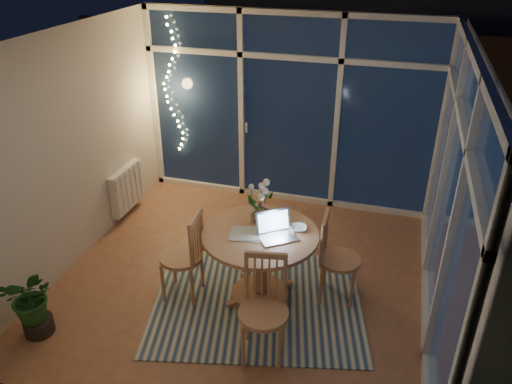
# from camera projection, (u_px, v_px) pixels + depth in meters

# --- Properties ---
(floor) EXTENTS (4.00, 4.00, 0.00)m
(floor) POSITION_uv_depth(u_px,v_px,m) (245.00, 278.00, 5.59)
(floor) COLOR brown
(floor) RESTS_ON ground
(ceiling) EXTENTS (4.00, 4.00, 0.00)m
(ceiling) POSITION_uv_depth(u_px,v_px,m) (242.00, 40.00, 4.38)
(ceiling) COLOR white
(ceiling) RESTS_ON wall_back
(wall_back) EXTENTS (4.00, 0.04, 2.60)m
(wall_back) POSITION_uv_depth(u_px,v_px,m) (289.00, 111.00, 6.68)
(wall_back) COLOR beige
(wall_back) RESTS_ON floor
(wall_front) EXTENTS (4.00, 0.04, 2.60)m
(wall_front) POSITION_uv_depth(u_px,v_px,m) (151.00, 300.00, 3.29)
(wall_front) COLOR beige
(wall_front) RESTS_ON floor
(wall_left) EXTENTS (0.04, 4.00, 2.60)m
(wall_left) POSITION_uv_depth(u_px,v_px,m) (71.00, 151.00, 5.49)
(wall_left) COLOR beige
(wall_left) RESTS_ON floor
(wall_right) EXTENTS (0.04, 4.00, 2.60)m
(wall_right) POSITION_uv_depth(u_px,v_px,m) (455.00, 201.00, 4.48)
(wall_right) COLOR beige
(wall_right) RESTS_ON floor
(window_wall_back) EXTENTS (4.00, 0.10, 2.60)m
(window_wall_back) POSITION_uv_depth(u_px,v_px,m) (289.00, 112.00, 6.64)
(window_wall_back) COLOR white
(window_wall_back) RESTS_ON floor
(window_wall_right) EXTENTS (0.10, 4.00, 2.60)m
(window_wall_right) POSITION_uv_depth(u_px,v_px,m) (451.00, 200.00, 4.49)
(window_wall_right) COLOR white
(window_wall_right) RESTS_ON floor
(radiator) EXTENTS (0.10, 0.70, 0.58)m
(radiator) POSITION_uv_depth(u_px,v_px,m) (127.00, 188.00, 6.66)
(radiator) COLOR silver
(radiator) RESTS_ON wall_left
(fairy_lights) EXTENTS (0.24, 0.10, 1.85)m
(fairy_lights) POSITION_uv_depth(u_px,v_px,m) (171.00, 87.00, 6.89)
(fairy_lights) COLOR #FFD366
(fairy_lights) RESTS_ON window_wall_back
(garden_patio) EXTENTS (12.00, 6.00, 0.10)m
(garden_patio) POSITION_uv_depth(u_px,v_px,m) (347.00, 132.00, 9.73)
(garden_patio) COLOR black
(garden_patio) RESTS_ON ground
(garden_fence) EXTENTS (11.00, 0.08, 1.80)m
(garden_fence) POSITION_uv_depth(u_px,v_px,m) (329.00, 75.00, 9.83)
(garden_fence) COLOR #392614
(garden_fence) RESTS_ON ground
(garden_shrubs) EXTENTS (0.90, 0.90, 0.90)m
(garden_shrubs) POSITION_uv_depth(u_px,v_px,m) (260.00, 129.00, 8.46)
(garden_shrubs) COLOR black
(garden_shrubs) RESTS_ON ground
(rug) EXTENTS (2.50, 2.18, 0.01)m
(rug) POSITION_uv_depth(u_px,v_px,m) (257.00, 302.00, 5.22)
(rug) COLOR beige
(rug) RESTS_ON floor
(dining_table) EXTENTS (1.41, 1.41, 0.80)m
(dining_table) POSITION_uv_depth(u_px,v_px,m) (260.00, 266.00, 5.13)
(dining_table) COLOR #AF794F
(dining_table) RESTS_ON floor
(chair_left) EXTENTS (0.50, 0.50, 1.01)m
(chair_left) POSITION_uv_depth(u_px,v_px,m) (181.00, 255.00, 5.11)
(chair_left) COLOR #AF794F
(chair_left) RESTS_ON floor
(chair_right) EXTENTS (0.47, 0.47, 0.98)m
(chair_right) POSITION_uv_depth(u_px,v_px,m) (340.00, 258.00, 5.09)
(chair_right) COLOR #AF794F
(chair_right) RESTS_ON floor
(chair_front) EXTENTS (0.55, 0.55, 1.02)m
(chair_front) POSITION_uv_depth(u_px,v_px,m) (263.00, 311.00, 4.35)
(chair_front) COLOR #AF794F
(chair_front) RESTS_ON floor
(laptop) EXTENTS (0.46, 0.45, 0.26)m
(laptop) POSITION_uv_depth(u_px,v_px,m) (278.00, 227.00, 4.80)
(laptop) COLOR silver
(laptop) RESTS_ON dining_table
(flower_vase) EXTENTS (0.24, 0.24, 0.21)m
(flower_vase) POSITION_uv_depth(u_px,v_px,m) (260.00, 212.00, 5.09)
(flower_vase) COLOR silver
(flower_vase) RESTS_ON dining_table
(bowl) EXTENTS (0.18, 0.18, 0.04)m
(bowl) POSITION_uv_depth(u_px,v_px,m) (299.00, 228.00, 4.98)
(bowl) COLOR white
(bowl) RESTS_ON dining_table
(newspapers) EXTENTS (0.39, 0.32, 0.01)m
(newspapers) POSITION_uv_depth(u_px,v_px,m) (245.00, 232.00, 4.94)
(newspapers) COLOR silver
(newspapers) RESTS_ON dining_table
(phone) EXTENTS (0.11, 0.08, 0.01)m
(phone) POSITION_uv_depth(u_px,v_px,m) (261.00, 238.00, 4.85)
(phone) COLOR black
(phone) RESTS_ON dining_table
(potted_plant) EXTENTS (0.56, 0.49, 0.76)m
(potted_plant) POSITION_uv_depth(u_px,v_px,m) (32.00, 301.00, 4.67)
(potted_plant) COLOR #1A4B1B
(potted_plant) RESTS_ON floor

